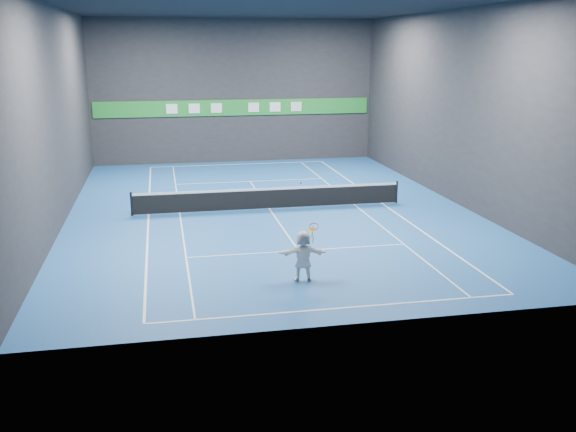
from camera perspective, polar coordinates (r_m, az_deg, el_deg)
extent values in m
plane|color=#1B5298|center=(29.72, -1.66, 0.63)|extent=(26.00, 26.00, 0.00)
plane|color=black|center=(28.86, -1.80, 18.22)|extent=(26.00, 26.00, 0.00)
cube|color=#262629|center=(41.78, -4.77, 10.95)|extent=(18.00, 0.10, 9.00)
cube|color=#262629|center=(16.38, 5.93, 4.94)|extent=(18.00, 0.10, 9.00)
cube|color=#262629|center=(28.85, -19.84, 8.42)|extent=(0.10, 26.00, 9.00)
cube|color=#262629|center=(31.71, 14.74, 9.31)|extent=(0.10, 26.00, 9.00)
cube|color=white|center=(18.68, 4.55, -8.18)|extent=(10.98, 0.08, 0.01)
cube|color=white|center=(41.23, -4.46, 4.61)|extent=(10.98, 0.08, 0.01)
cube|color=white|center=(29.34, -12.29, 0.10)|extent=(0.08, 23.78, 0.01)
cube|color=white|center=(31.08, 8.36, 1.11)|extent=(0.08, 23.78, 0.01)
cube|color=white|center=(29.34, -9.60, 0.24)|extent=(0.06, 23.78, 0.01)
cube|color=white|center=(30.65, 5.93, 1.00)|extent=(0.06, 23.78, 0.01)
cube|color=white|center=(23.68, 0.95, -3.09)|extent=(8.23, 0.06, 0.01)
cube|color=white|center=(35.89, -3.39, 3.09)|extent=(8.23, 0.06, 0.01)
cube|color=white|center=(29.72, -1.66, 0.63)|extent=(0.06, 12.80, 0.01)
imported|color=white|center=(20.49, 1.36, -3.55)|extent=(1.59, 0.69, 1.65)
sphere|color=#CFF528|center=(19.93, 1.14, 2.96)|extent=(0.07, 0.07, 0.07)
cylinder|color=black|center=(29.24, -13.74, 1.04)|extent=(0.10, 0.10, 1.07)
cylinder|color=black|center=(31.20, 9.63, 2.12)|extent=(0.10, 0.10, 1.07)
cube|color=black|center=(29.61, -1.67, 1.51)|extent=(12.40, 0.03, 0.86)
cube|color=white|center=(29.50, -1.68, 2.42)|extent=(12.40, 0.04, 0.10)
cube|color=#1E8A2D|center=(41.80, -4.73, 9.58)|extent=(17.64, 0.06, 1.00)
cube|color=white|center=(41.47, -10.29, 9.36)|extent=(0.70, 0.04, 0.60)
cube|color=white|center=(41.52, -8.34, 9.44)|extent=(0.70, 0.04, 0.60)
cube|color=white|center=(41.62, -6.39, 9.52)|extent=(0.70, 0.04, 0.60)
cube|color=white|center=(41.90, -3.07, 9.62)|extent=(0.70, 0.04, 0.60)
cube|color=white|center=(42.12, -1.16, 9.67)|extent=(0.70, 0.04, 0.60)
cube|color=silver|center=(42.39, 0.73, 9.70)|extent=(0.70, 0.04, 0.60)
torus|color=red|center=(20.34, 2.31, -0.94)|extent=(0.41, 0.35, 0.26)
cylinder|color=#B6CE48|center=(20.36, 2.11, -1.23)|extent=(0.36, 0.32, 0.20)
cylinder|color=red|center=(20.40, 2.16, -1.65)|extent=(0.05, 0.11, 0.18)
cylinder|color=yellow|center=(20.44, 2.23, -2.12)|extent=(0.05, 0.13, 0.26)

